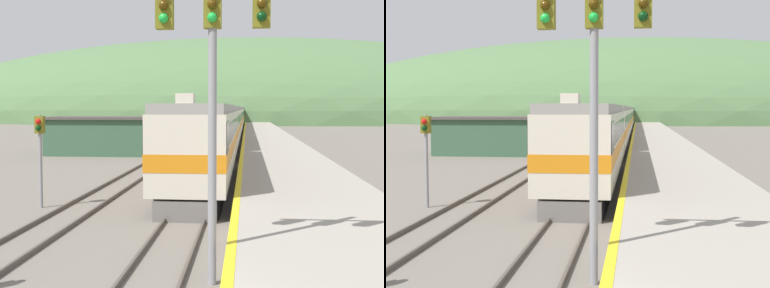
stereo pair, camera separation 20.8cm
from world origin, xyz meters
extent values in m
cube|color=#4C443D|center=(-0.72, 70.00, 0.08)|extent=(0.08, 180.00, 0.16)
cube|color=#4C443D|center=(0.72, 70.00, 0.08)|extent=(0.08, 180.00, 0.16)
cube|color=#4C443D|center=(-5.22, 70.00, 0.08)|extent=(0.08, 180.00, 0.16)
cube|color=#4C443D|center=(-3.79, 70.00, 0.08)|extent=(0.08, 180.00, 0.16)
cube|color=#9E9689|center=(4.60, 50.00, 0.44)|extent=(5.68, 140.00, 0.89)
cube|color=yellow|center=(1.88, 50.00, 0.90)|extent=(0.24, 140.00, 0.01)
ellipsoid|color=#517547|center=(0.00, 163.86, 0.00)|extent=(223.18, 100.43, 51.43)
cube|color=#385B42|center=(-10.67, 38.29, 1.56)|extent=(8.91, 5.50, 3.12)
cube|color=#47423D|center=(-10.67, 38.29, 3.24)|extent=(9.41, 6.00, 0.24)
cube|color=black|center=(0.00, 20.18, 0.42)|extent=(2.45, 18.12, 0.85)
cube|color=beige|center=(0.00, 20.18, 2.37)|extent=(2.99, 19.28, 3.04)
cube|color=orange|center=(0.00, 20.18, 2.13)|extent=(3.02, 19.30, 0.67)
cube|color=black|center=(0.00, 20.18, 3.04)|extent=(3.01, 18.12, 0.91)
cube|color=gray|center=(0.00, 20.18, 4.09)|extent=(2.81, 19.28, 0.40)
cube|color=black|center=(0.00, 11.67, 3.04)|extent=(3.03, 2.20, 1.22)
cube|color=beige|center=(0.00, 10.99, 4.47)|extent=(0.64, 0.80, 0.36)
cube|color=slate|center=(0.00, 10.74, 0.38)|extent=(2.33, 0.40, 0.77)
cube|color=black|center=(0.00, 41.96, 0.42)|extent=(2.45, 21.12, 0.85)
cube|color=beige|center=(0.00, 41.96, 2.37)|extent=(2.99, 22.47, 3.04)
cube|color=orange|center=(0.00, 41.96, 2.13)|extent=(3.02, 22.49, 0.67)
cube|color=black|center=(0.00, 41.96, 3.04)|extent=(3.01, 21.12, 0.91)
cube|color=gray|center=(0.00, 41.96, 4.09)|extent=(2.81, 22.47, 0.40)
cube|color=black|center=(0.00, 65.33, 0.42)|extent=(2.45, 21.12, 0.85)
cube|color=beige|center=(0.00, 65.33, 2.37)|extent=(2.99, 22.47, 3.04)
cube|color=orange|center=(0.00, 65.33, 2.13)|extent=(3.02, 22.49, 0.67)
cube|color=black|center=(0.00, 65.33, 3.04)|extent=(3.01, 21.12, 0.91)
cube|color=gray|center=(0.00, 65.33, 4.09)|extent=(2.81, 22.47, 0.40)
cube|color=black|center=(0.00, 88.70, 0.42)|extent=(2.45, 21.12, 0.85)
cube|color=beige|center=(0.00, 88.70, 2.37)|extent=(2.99, 22.47, 3.04)
cube|color=orange|center=(0.00, 88.70, 2.13)|extent=(3.02, 22.49, 0.67)
cube|color=black|center=(0.00, 88.70, 3.04)|extent=(3.01, 21.12, 0.91)
cube|color=gray|center=(0.00, 88.70, 4.09)|extent=(2.81, 22.47, 0.40)
cube|color=black|center=(0.00, 112.07, 0.42)|extent=(2.45, 21.12, 0.85)
cube|color=beige|center=(0.00, 112.07, 2.37)|extent=(2.99, 22.47, 3.04)
cube|color=orange|center=(0.00, 112.07, 2.13)|extent=(3.02, 22.49, 0.67)
cube|color=black|center=(0.00, 112.07, 3.04)|extent=(3.01, 21.12, 0.91)
cube|color=gray|center=(0.00, 112.07, 4.09)|extent=(2.81, 22.47, 0.40)
cylinder|color=gray|center=(1.43, 4.00, 3.98)|extent=(0.20, 0.20, 7.95)
cube|color=#6B6619|center=(0.33, 4.00, 6.44)|extent=(0.40, 0.28, 1.02)
sphere|color=#412C05|center=(0.33, 3.83, 6.44)|extent=(0.22, 0.22, 0.22)
sphere|color=green|center=(0.33, 3.83, 6.16)|extent=(0.22, 0.22, 0.22)
cube|color=#6B6619|center=(1.43, 4.00, 6.44)|extent=(0.40, 0.28, 1.02)
sphere|color=#412C05|center=(1.43, 3.83, 6.44)|extent=(0.22, 0.22, 0.22)
sphere|color=green|center=(1.43, 3.83, 6.16)|extent=(0.22, 0.22, 0.22)
cube|color=#6B6619|center=(2.53, 4.00, 6.44)|extent=(0.40, 0.28, 1.02)
sphere|color=#412C05|center=(2.53, 3.83, 6.44)|extent=(0.22, 0.22, 0.22)
sphere|color=black|center=(2.53, 3.83, 6.16)|extent=(0.22, 0.22, 0.22)
cylinder|color=gray|center=(-6.25, 12.90, 1.92)|extent=(0.14, 0.14, 3.85)
cube|color=#6B6619|center=(-6.25, 12.90, 3.44)|extent=(0.36, 0.28, 0.71)
sphere|color=red|center=(-6.25, 12.72, 3.58)|extent=(0.22, 0.22, 0.22)
sphere|color=black|center=(-6.25, 12.72, 3.30)|extent=(0.22, 0.22, 0.22)
camera|label=1|loc=(2.22, -8.26, 4.13)|focal=50.00mm
camera|label=2|loc=(2.43, -8.24, 4.13)|focal=50.00mm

